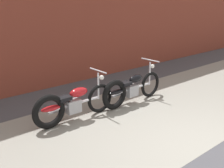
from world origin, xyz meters
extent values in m
plane|color=#47474C|center=(0.00, 0.00, 0.00)|extent=(80.00, 80.00, 0.00)
cube|color=gray|center=(0.00, 1.75, 0.00)|extent=(36.00, 3.50, 0.01)
cube|color=brown|center=(0.00, 5.20, 2.29)|extent=(36.00, 0.50, 4.58)
torus|color=black|center=(-0.36, 2.59, 0.34)|extent=(0.68, 0.09, 0.68)
torus|color=black|center=(-1.66, 2.60, 0.36)|extent=(0.73, 0.14, 0.73)
cylinder|color=silver|center=(-1.01, 2.59, 0.38)|extent=(1.24, 0.07, 0.06)
cube|color=#99999E|center=(-1.09, 2.59, 0.34)|extent=(0.32, 0.22, 0.28)
ellipsoid|color=red|center=(-0.93, 2.59, 0.62)|extent=(0.44, 0.19, 0.20)
ellipsoid|color=red|center=(-1.61, 2.60, 0.42)|extent=(0.44, 0.18, 0.10)
cube|color=black|center=(-1.29, 2.60, 0.56)|extent=(0.28, 0.20, 0.08)
cylinder|color=silver|center=(-0.40, 2.59, 0.65)|extent=(0.04, 0.04, 0.62)
cylinder|color=silver|center=(-0.40, 2.59, 1.01)|extent=(0.04, 0.58, 0.03)
sphere|color=white|center=(-0.30, 2.59, 0.83)|extent=(0.11, 0.11, 0.11)
cylinder|color=silver|center=(-1.33, 2.75, 0.26)|extent=(0.55, 0.07, 0.06)
torus|color=black|center=(1.31, 2.54, 0.34)|extent=(0.68, 0.10, 0.68)
torus|color=black|center=(0.01, 2.50, 0.36)|extent=(0.73, 0.15, 0.73)
cylinder|color=silver|center=(0.66, 2.52, 0.38)|extent=(1.24, 0.10, 0.06)
cube|color=#99999E|center=(0.58, 2.52, 0.34)|extent=(0.33, 0.23, 0.28)
ellipsoid|color=black|center=(0.74, 2.52, 0.62)|extent=(0.45, 0.20, 0.20)
ellipsoid|color=black|center=(0.06, 2.50, 0.42)|extent=(0.45, 0.19, 0.10)
cube|color=black|center=(0.38, 2.51, 0.56)|extent=(0.29, 0.21, 0.08)
cylinder|color=silver|center=(1.27, 2.54, 0.65)|extent=(0.05, 0.05, 0.62)
cylinder|color=silver|center=(1.27, 2.54, 1.01)|extent=(0.05, 0.58, 0.03)
sphere|color=white|center=(1.37, 2.55, 0.83)|extent=(0.11, 0.11, 0.11)
cylinder|color=silver|center=(0.33, 2.66, 0.26)|extent=(0.55, 0.08, 0.06)
camera|label=1|loc=(-4.09, -2.20, 2.62)|focal=44.98mm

